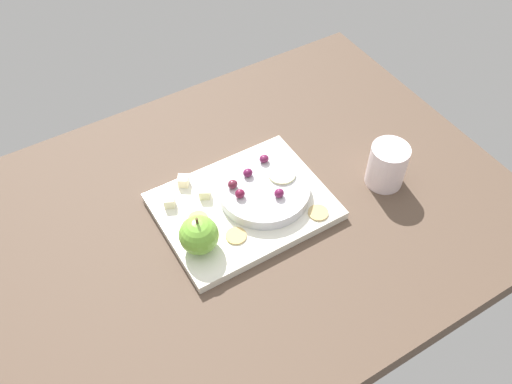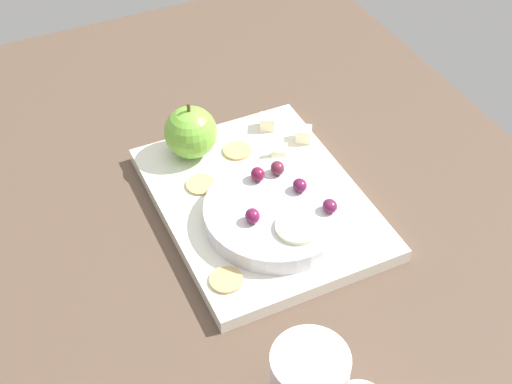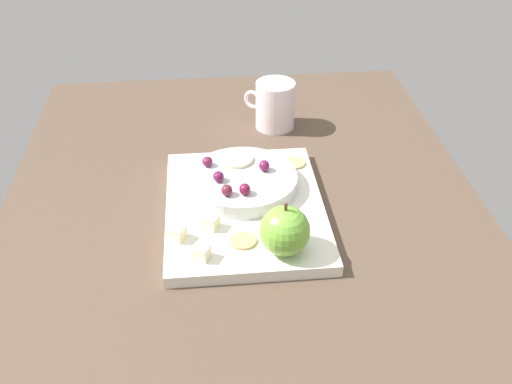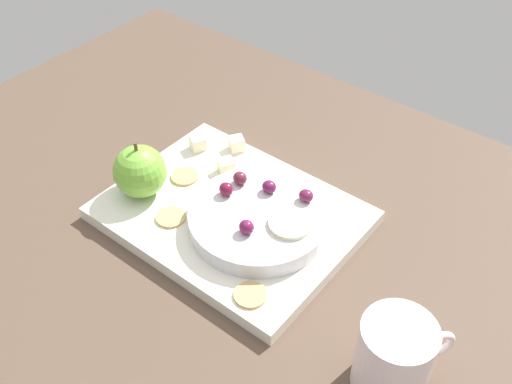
# 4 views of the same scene
# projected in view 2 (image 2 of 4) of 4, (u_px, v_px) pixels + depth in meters

# --- Properties ---
(table) EXTENTS (1.10, 0.81, 0.05)m
(table) POSITION_uv_depth(u_px,v_px,m) (258.00, 216.00, 0.99)
(table) COLOR brown
(table) RESTS_ON ground
(platter) EXTENTS (0.33, 0.25, 0.02)m
(platter) POSITION_uv_depth(u_px,v_px,m) (263.00, 201.00, 0.96)
(platter) COLOR white
(platter) RESTS_ON table
(serving_dish) EXTENTS (0.18, 0.18, 0.02)m
(serving_dish) POSITION_uv_depth(u_px,v_px,m) (279.00, 212.00, 0.91)
(serving_dish) COLOR silver
(serving_dish) RESTS_ON platter
(apple_whole) EXTENTS (0.07, 0.07, 0.07)m
(apple_whole) POSITION_uv_depth(u_px,v_px,m) (191.00, 132.00, 0.99)
(apple_whole) COLOR #73B73A
(apple_whole) RESTS_ON platter
(apple_stem) EXTENTS (0.01, 0.01, 0.01)m
(apple_stem) POSITION_uv_depth(u_px,v_px,m) (189.00, 107.00, 0.96)
(apple_stem) COLOR brown
(apple_stem) RESTS_ON apple_whole
(cheese_cube_0) EXTENTS (0.03, 0.03, 0.02)m
(cheese_cube_0) POSITION_uv_depth(u_px,v_px,m) (267.00, 122.00, 1.05)
(cheese_cube_0) COLOR #F9EBC5
(cheese_cube_0) RESTS_ON platter
(cheese_cube_1) EXTENTS (0.03, 0.03, 0.02)m
(cheese_cube_1) POSITION_uv_depth(u_px,v_px,m) (279.00, 153.00, 1.00)
(cheese_cube_1) COLOR #F9F2BD
(cheese_cube_1) RESTS_ON platter
(cheese_cube_2) EXTENTS (0.03, 0.03, 0.02)m
(cheese_cube_2) POSITION_uv_depth(u_px,v_px,m) (304.00, 134.00, 1.03)
(cheese_cube_2) COLOR #F9E7C0
(cheese_cube_2) RESTS_ON platter
(cracker_0) EXTENTS (0.04, 0.04, 0.00)m
(cracker_0) POSITION_uv_depth(u_px,v_px,m) (237.00, 151.00, 1.01)
(cracker_0) COLOR tan
(cracker_0) RESTS_ON platter
(cracker_1) EXTENTS (0.04, 0.04, 0.00)m
(cracker_1) POSITION_uv_depth(u_px,v_px,m) (226.00, 280.00, 0.84)
(cracker_1) COLOR tan
(cracker_1) RESTS_ON platter
(cracker_2) EXTENTS (0.04, 0.04, 0.00)m
(cracker_2) POSITION_uv_depth(u_px,v_px,m) (201.00, 185.00, 0.96)
(cracker_2) COLOR tan
(cracker_2) RESTS_ON platter
(grape_0) EXTENTS (0.02, 0.02, 0.02)m
(grape_0) POSITION_uv_depth(u_px,v_px,m) (276.00, 166.00, 0.94)
(grape_0) COLOR maroon
(grape_0) RESTS_ON serving_dish
(grape_1) EXTENTS (0.02, 0.02, 0.02)m
(grape_1) POSITION_uv_depth(u_px,v_px,m) (330.00, 206.00, 0.89)
(grape_1) COLOR #641B40
(grape_1) RESTS_ON serving_dish
(grape_2) EXTENTS (0.02, 0.02, 0.02)m
(grape_2) POSITION_uv_depth(u_px,v_px,m) (300.00, 185.00, 0.92)
(grape_2) COLOR #5F173E
(grape_2) RESTS_ON serving_dish
(grape_3) EXTENTS (0.02, 0.02, 0.02)m
(grape_3) POSITION_uv_depth(u_px,v_px,m) (262.00, 174.00, 0.93)
(grape_3) COLOR maroon
(grape_3) RESTS_ON serving_dish
(grape_4) EXTENTS (0.02, 0.02, 0.02)m
(grape_4) POSITION_uv_depth(u_px,v_px,m) (252.00, 216.00, 0.88)
(grape_4) COLOR maroon
(grape_4) RESTS_ON serving_dish
(apple_slice_0) EXTENTS (0.06, 0.06, 0.01)m
(apple_slice_0) POSITION_uv_depth(u_px,v_px,m) (298.00, 227.00, 0.87)
(apple_slice_0) COLOR beige
(apple_slice_0) RESTS_ON serving_dish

